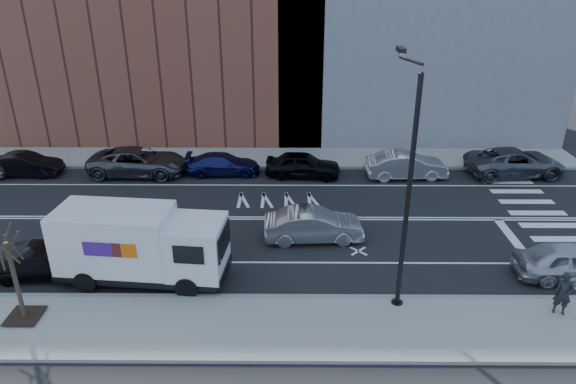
{
  "coord_description": "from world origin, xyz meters",
  "views": [
    {
      "loc": [
        2.89,
        -23.77,
        12.25
      ],
      "look_at": [
        2.72,
        0.23,
        1.4
      ],
      "focal_mm": 32.0,
      "sensor_mm": 36.0,
      "label": 1
    }
  ],
  "objects_px": {
    "near_parked_front": "(571,262)",
    "pedestrian": "(563,294)",
    "fedex_van": "(140,244)",
    "far_parked_b": "(26,165)",
    "driving_sedan": "(314,225)"
  },
  "relations": [
    {
      "from": "far_parked_b",
      "to": "pedestrian",
      "type": "xyz_separation_m",
      "value": [
        26.57,
        -13.76,
        0.3
      ]
    },
    {
      "from": "near_parked_front",
      "to": "pedestrian",
      "type": "distance_m",
      "value": 3.05
    },
    {
      "from": "pedestrian",
      "to": "driving_sedan",
      "type": "bearing_deg",
      "value": 166.87
    },
    {
      "from": "far_parked_b",
      "to": "pedestrian",
      "type": "relative_size",
      "value": 2.5
    },
    {
      "from": "driving_sedan",
      "to": "fedex_van",
      "type": "bearing_deg",
      "value": 111.69
    },
    {
      "from": "fedex_van",
      "to": "driving_sedan",
      "type": "height_order",
      "value": "fedex_van"
    },
    {
      "from": "fedex_van",
      "to": "driving_sedan",
      "type": "xyz_separation_m",
      "value": [
        7.25,
        3.4,
        -0.9
      ]
    },
    {
      "from": "driving_sedan",
      "to": "pedestrian",
      "type": "relative_size",
      "value": 2.71
    },
    {
      "from": "driving_sedan",
      "to": "pedestrian",
      "type": "height_order",
      "value": "pedestrian"
    },
    {
      "from": "driving_sedan",
      "to": "pedestrian",
      "type": "bearing_deg",
      "value": -126.1
    },
    {
      "from": "fedex_van",
      "to": "far_parked_b",
      "type": "xyz_separation_m",
      "value": [
        -10.3,
        11.38,
        -0.96
      ]
    },
    {
      "from": "far_parked_b",
      "to": "near_parked_front",
      "type": "bearing_deg",
      "value": -111.53
    },
    {
      "from": "fedex_van",
      "to": "pedestrian",
      "type": "bearing_deg",
      "value": -2.92
    },
    {
      "from": "driving_sedan",
      "to": "near_parked_front",
      "type": "xyz_separation_m",
      "value": [
        10.63,
        -3.2,
        0.01
      ]
    },
    {
      "from": "pedestrian",
      "to": "fedex_van",
      "type": "bearing_deg",
      "value": -168.79
    }
  ]
}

